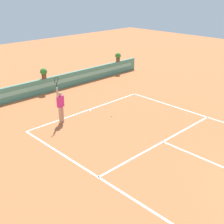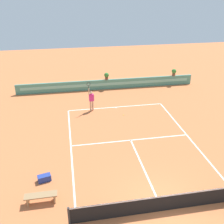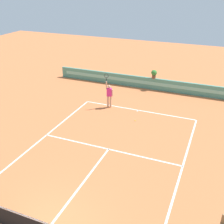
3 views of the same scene
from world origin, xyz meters
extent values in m
plane|color=#C66B3D|center=(0.00, 6.00, 0.00)|extent=(60.00, 60.00, 0.00)
cube|color=white|center=(0.00, 11.89, 0.00)|extent=(8.22, 0.10, 0.01)
cube|color=white|center=(0.00, 6.40, 0.00)|extent=(8.22, 0.10, 0.01)
cube|color=white|center=(0.00, 3.20, 0.00)|extent=(0.10, 6.40, 0.01)
cube|color=white|center=(-4.11, 5.95, 0.00)|extent=(0.10, 11.89, 0.01)
cube|color=white|center=(4.11, 5.95, 0.00)|extent=(0.10, 11.89, 0.01)
cube|color=white|center=(0.00, 11.79, 0.00)|extent=(0.10, 0.20, 0.01)
cube|color=white|center=(0.00, 0.00, 0.92)|extent=(8.82, 0.03, 0.06)
cube|color=#4C8E7A|center=(0.00, 16.39, 0.50)|extent=(18.00, 0.20, 1.00)
cube|color=#7ABCA8|center=(0.00, 16.29, 0.55)|extent=(17.10, 0.01, 0.28)
cylinder|color=tan|center=(-2.04, 11.60, 0.45)|extent=(0.14, 0.14, 0.90)
cylinder|color=tan|center=(-2.23, 11.55, 0.45)|extent=(0.14, 0.14, 0.90)
cube|color=#E52D84|center=(-2.14, 11.58, 1.20)|extent=(0.41, 0.31, 0.60)
sphere|color=tan|center=(-2.14, 11.58, 1.63)|extent=(0.22, 0.22, 0.22)
cylinder|color=tan|center=(-2.33, 11.52, 1.75)|extent=(0.09, 0.09, 0.55)
cylinder|color=black|center=(-2.33, 11.52, 2.17)|extent=(0.04, 0.04, 0.24)
torus|color=#262626|center=(-2.33, 11.52, 2.43)|extent=(0.31, 0.12, 0.31)
cylinder|color=tan|center=(-1.93, 11.64, 1.15)|extent=(0.09, 0.09, 0.50)
sphere|color=#CCE033|center=(0.32, 10.22, 0.03)|extent=(0.07, 0.07, 0.07)
cylinder|color=brown|center=(-0.08, 16.39, 1.14)|extent=(0.32, 0.32, 0.28)
sphere|color=#387F33|center=(-0.08, 16.39, 1.48)|extent=(0.48, 0.48, 0.48)
camera|label=1|loc=(-10.49, -0.91, 6.84)|focal=48.14mm
camera|label=2|loc=(-4.03, -8.72, 9.82)|focal=42.53mm
camera|label=3|loc=(5.15, -5.61, 8.65)|focal=44.52mm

